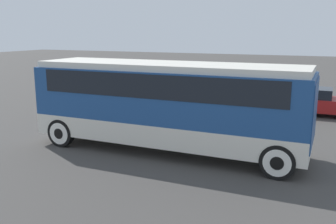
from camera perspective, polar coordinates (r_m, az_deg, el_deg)
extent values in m
plane|color=#423F3D|center=(13.75, 0.00, -5.83)|extent=(120.00, 120.00, 0.00)
cube|color=silver|center=(13.51, 0.00, -2.51)|extent=(9.74, 2.59, 0.75)
cube|color=navy|center=(13.25, 0.00, 2.74)|extent=(9.74, 2.59, 1.76)
cube|color=black|center=(13.19, 0.00, 4.60)|extent=(8.57, 2.63, 0.79)
cube|color=silver|center=(13.13, 0.00, 7.00)|extent=(9.54, 2.39, 0.22)
cube|color=navy|center=(12.21, 20.69, -0.06)|extent=(0.36, 2.49, 2.01)
cylinder|color=black|center=(11.46, 16.35, -7.29)|extent=(1.05, 0.28, 1.05)
cylinder|color=silver|center=(11.46, 16.35, -7.29)|extent=(0.82, 0.30, 0.82)
cylinder|color=black|center=(11.46, 16.35, -7.29)|extent=(0.40, 0.32, 0.40)
cylinder|color=black|center=(13.71, 17.72, -4.18)|extent=(1.05, 0.28, 1.05)
cylinder|color=silver|center=(13.71, 17.72, -4.18)|extent=(0.82, 0.30, 0.82)
cylinder|color=black|center=(13.71, 17.72, -4.18)|extent=(0.40, 0.32, 0.40)
cylinder|color=black|center=(14.62, -15.98, -3.06)|extent=(1.05, 0.28, 1.05)
cylinder|color=silver|center=(14.62, -15.98, -3.06)|extent=(0.82, 0.30, 0.82)
cylinder|color=black|center=(14.62, -15.98, -3.06)|extent=(0.40, 0.32, 0.40)
cylinder|color=black|center=(16.45, -10.71, -1.13)|extent=(1.05, 0.28, 1.05)
cylinder|color=silver|center=(16.45, -10.71, -1.13)|extent=(0.82, 0.30, 0.82)
cylinder|color=black|center=(16.45, -10.71, -1.13)|extent=(0.40, 0.32, 0.40)
cube|color=silver|center=(21.28, -0.94, 2.26)|extent=(4.52, 1.79, 0.65)
cube|color=black|center=(21.27, -1.38, 3.77)|extent=(2.35, 1.62, 0.46)
cylinder|color=black|center=(19.92, 2.68, 0.88)|extent=(0.72, 0.22, 0.72)
cylinder|color=black|center=(19.92, 2.68, 0.88)|extent=(0.27, 0.26, 0.27)
cylinder|color=black|center=(21.41, 4.25, 1.65)|extent=(0.72, 0.22, 0.72)
cylinder|color=black|center=(21.41, 4.25, 1.65)|extent=(0.27, 0.26, 0.27)
cylinder|color=black|center=(21.42, -6.11, 1.62)|extent=(0.72, 0.22, 0.72)
cylinder|color=black|center=(21.42, -6.11, 1.62)|extent=(0.27, 0.26, 0.27)
cylinder|color=black|center=(22.81, -4.09, 2.30)|extent=(0.72, 0.22, 0.72)
cylinder|color=black|center=(22.81, -4.09, 2.30)|extent=(0.27, 0.26, 0.27)
cube|color=maroon|center=(20.89, 21.11, 1.20)|extent=(4.19, 1.76, 0.66)
cube|color=black|center=(20.81, 20.77, 2.80)|extent=(2.18, 1.58, 0.50)
cylinder|color=black|center=(20.30, 16.32, 0.52)|extent=(0.65, 0.22, 0.65)
cylinder|color=black|center=(20.30, 16.32, 0.52)|extent=(0.25, 0.26, 0.25)
cylinder|color=black|center=(21.84, 16.89, 1.28)|extent=(0.65, 0.22, 0.65)
cylinder|color=black|center=(21.84, 16.89, 1.28)|extent=(0.25, 0.26, 0.25)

